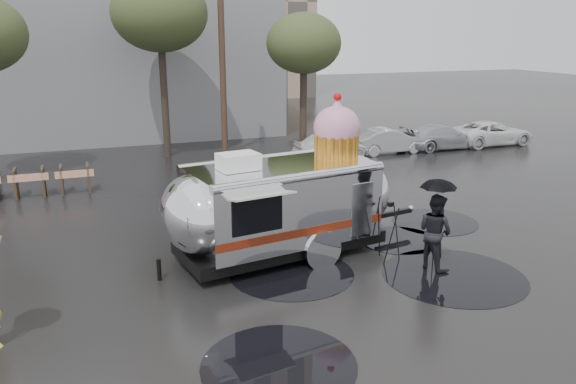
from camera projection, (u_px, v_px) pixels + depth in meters
name	position (u px, v px, depth m)	size (l,w,h in m)	color
ground	(269.00, 288.00, 12.70)	(120.00, 120.00, 0.00)	black
puddles	(369.00, 264.00, 13.99)	(9.68, 8.83, 0.01)	black
grey_building	(64.00, 15.00, 31.23)	(22.00, 12.00, 13.00)	slate
utility_pole	(222.00, 54.00, 24.88)	(1.60, 0.28, 9.00)	#473323
tree_mid	(159.00, 14.00, 24.48)	(4.20, 4.20, 8.03)	#382D26
tree_right	(304.00, 44.00, 25.02)	(3.36, 3.36, 6.42)	#382D26
barricade_row	(30.00, 182.00, 19.70)	(4.30, 0.80, 1.00)	#473323
parked_cars	(421.00, 136.00, 27.24)	(13.20, 1.90, 1.50)	silver
airstream_trailer	(284.00, 200.00, 14.29)	(7.68, 3.70, 4.18)	silver
person_right	(435.00, 232.00, 13.56)	(0.90, 0.50, 1.88)	black
umbrella_black	(438.00, 193.00, 13.29)	(1.08, 1.08, 2.28)	black
tripod	(389.00, 226.00, 14.07)	(0.61, 0.62, 1.53)	black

